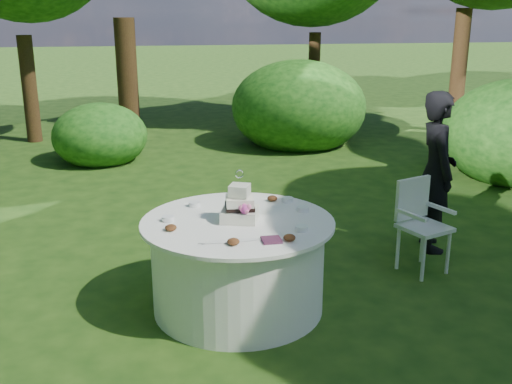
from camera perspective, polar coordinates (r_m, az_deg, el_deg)
ground at (r=5.11m, az=-1.68°, el=-10.88°), size 80.00×80.00×0.00m
napkins at (r=4.38m, az=1.48°, el=-4.59°), size 0.14×0.14×0.02m
feather_plume at (r=4.37m, az=-2.44°, el=-4.69°), size 0.48×0.07×0.01m
guest at (r=6.32m, az=16.77°, el=1.85°), size 0.48×0.65×1.64m
table at (r=4.94m, az=-1.72°, el=-6.89°), size 1.56×1.56×0.77m
cake at (r=4.77m, az=-1.55°, el=-1.43°), size 0.35×0.35×0.42m
chair at (r=5.84m, az=15.31°, el=-2.38°), size 0.52×0.52×0.88m
votives at (r=4.95m, az=-0.49°, el=-1.87°), size 1.22×0.85×0.04m
petal_cups at (r=4.63m, az=-1.31°, el=-3.15°), size 1.01×1.05×0.05m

